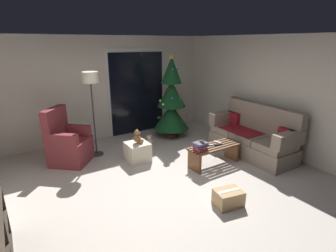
{
  "coord_description": "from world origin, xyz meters",
  "views": [
    {
      "loc": [
        -2.1,
        -3.22,
        2.35
      ],
      "look_at": [
        0.4,
        0.7,
        0.85
      ],
      "focal_mm": 28.06,
      "sensor_mm": 36.0,
      "label": 1
    }
  ],
  "objects_px": {
    "remote_white": "(217,142)",
    "cell_phone": "(202,142)",
    "couch": "(253,136)",
    "book_stack": "(200,146)",
    "remote_silver": "(209,145)",
    "teddy_bear_chestnut": "(138,137)",
    "teddy_bear_cream_by_tree": "(149,141)",
    "ottoman": "(138,152)",
    "cardboard_box_taped_mid_floor": "(228,198)",
    "coffee_table": "(214,152)",
    "remote_black": "(218,145)",
    "christmas_tree": "(171,102)",
    "floor_lamp": "(91,86)",
    "armchair": "(68,144)"
  },
  "relations": [
    {
      "from": "christmas_tree",
      "to": "floor_lamp",
      "type": "distance_m",
      "value": 2.09
    },
    {
      "from": "remote_white",
      "to": "cell_phone",
      "type": "distance_m",
      "value": 0.54
    },
    {
      "from": "christmas_tree",
      "to": "coffee_table",
      "type": "bearing_deg",
      "value": -95.78
    },
    {
      "from": "remote_silver",
      "to": "cell_phone",
      "type": "xyz_separation_m",
      "value": [
        -0.27,
        -0.1,
        0.14
      ]
    },
    {
      "from": "cardboard_box_taped_mid_floor",
      "to": "armchair",
      "type": "bearing_deg",
      "value": 120.63
    },
    {
      "from": "cell_phone",
      "to": "cardboard_box_taped_mid_floor",
      "type": "relative_size",
      "value": 0.32
    },
    {
      "from": "cell_phone",
      "to": "christmas_tree",
      "type": "bearing_deg",
      "value": 94.43
    },
    {
      "from": "teddy_bear_chestnut",
      "to": "book_stack",
      "type": "bearing_deg",
      "value": -49.61
    },
    {
      "from": "book_stack",
      "to": "floor_lamp",
      "type": "xyz_separation_m",
      "value": [
        -1.44,
        1.75,
        1.02
      ]
    },
    {
      "from": "ottoman",
      "to": "cardboard_box_taped_mid_floor",
      "type": "distance_m",
      "value": 2.16
    },
    {
      "from": "teddy_bear_cream_by_tree",
      "to": "coffee_table",
      "type": "bearing_deg",
      "value": -67.61
    },
    {
      "from": "christmas_tree",
      "to": "floor_lamp",
      "type": "xyz_separation_m",
      "value": [
        -2.01,
        -0.1,
        0.59
      ]
    },
    {
      "from": "cardboard_box_taped_mid_floor",
      "to": "remote_black",
      "type": "bearing_deg",
      "value": 53.94
    },
    {
      "from": "armchair",
      "to": "teddy_bear_chestnut",
      "type": "xyz_separation_m",
      "value": [
        1.21,
        -0.71,
        0.12
      ]
    },
    {
      "from": "christmas_tree",
      "to": "teddy_bear_cream_by_tree",
      "type": "height_order",
      "value": "christmas_tree"
    },
    {
      "from": "book_stack",
      "to": "ottoman",
      "type": "relative_size",
      "value": 0.63
    },
    {
      "from": "christmas_tree",
      "to": "couch",
      "type": "bearing_deg",
      "value": -64.52
    },
    {
      "from": "ottoman",
      "to": "coffee_table",
      "type": "bearing_deg",
      "value": -38.38
    },
    {
      "from": "cell_phone",
      "to": "christmas_tree",
      "type": "distance_m",
      "value": 1.97
    },
    {
      "from": "cardboard_box_taped_mid_floor",
      "to": "floor_lamp",
      "type": "bearing_deg",
      "value": 110.41
    },
    {
      "from": "teddy_bear_chestnut",
      "to": "cardboard_box_taped_mid_floor",
      "type": "relative_size",
      "value": 0.63
    },
    {
      "from": "teddy_bear_cream_by_tree",
      "to": "ottoman",
      "type": "bearing_deg",
      "value": -135.13
    },
    {
      "from": "couch",
      "to": "book_stack",
      "type": "xyz_separation_m",
      "value": [
        -1.45,
        0.02,
        0.08
      ]
    },
    {
      "from": "floor_lamp",
      "to": "teddy_bear_chestnut",
      "type": "height_order",
      "value": "floor_lamp"
    },
    {
      "from": "coffee_table",
      "to": "remote_black",
      "type": "height_order",
      "value": "remote_black"
    },
    {
      "from": "couch",
      "to": "christmas_tree",
      "type": "height_order",
      "value": "christmas_tree"
    },
    {
      "from": "remote_silver",
      "to": "ottoman",
      "type": "distance_m",
      "value": 1.46
    },
    {
      "from": "floor_lamp",
      "to": "cardboard_box_taped_mid_floor",
      "type": "distance_m",
      "value": 3.38
    },
    {
      "from": "remote_white",
      "to": "remote_black",
      "type": "height_order",
      "value": "same"
    },
    {
      "from": "ottoman",
      "to": "cardboard_box_taped_mid_floor",
      "type": "height_order",
      "value": "ottoman"
    },
    {
      "from": "book_stack",
      "to": "armchair",
      "type": "relative_size",
      "value": 0.25
    },
    {
      "from": "book_stack",
      "to": "teddy_bear_cream_by_tree",
      "type": "bearing_deg",
      "value": 99.38
    },
    {
      "from": "floor_lamp",
      "to": "book_stack",
      "type": "bearing_deg",
      "value": -50.5
    },
    {
      "from": "couch",
      "to": "christmas_tree",
      "type": "bearing_deg",
      "value": 115.48
    },
    {
      "from": "remote_white",
      "to": "cell_phone",
      "type": "relative_size",
      "value": 1.08
    },
    {
      "from": "christmas_tree",
      "to": "book_stack",
      "type": "bearing_deg",
      "value": -106.86
    },
    {
      "from": "remote_white",
      "to": "couch",
      "type": "bearing_deg",
      "value": -24.61
    },
    {
      "from": "remote_white",
      "to": "armchair",
      "type": "height_order",
      "value": "armchair"
    },
    {
      "from": "christmas_tree",
      "to": "cardboard_box_taped_mid_floor",
      "type": "distance_m",
      "value": 3.23
    },
    {
      "from": "book_stack",
      "to": "christmas_tree",
      "type": "xyz_separation_m",
      "value": [
        0.56,
        1.85,
        0.44
      ]
    },
    {
      "from": "remote_black",
      "to": "teddy_bear_chestnut",
      "type": "xyz_separation_m",
      "value": [
        -1.28,
        0.97,
        0.1
      ]
    },
    {
      "from": "teddy_bear_chestnut",
      "to": "remote_black",
      "type": "bearing_deg",
      "value": -37.04
    },
    {
      "from": "coffee_table",
      "to": "christmas_tree",
      "type": "distance_m",
      "value": 1.95
    },
    {
      "from": "remote_white",
      "to": "floor_lamp",
      "type": "xyz_separation_m",
      "value": [
        -1.98,
        1.65,
        1.09
      ]
    },
    {
      "from": "couch",
      "to": "remote_white",
      "type": "height_order",
      "value": "couch"
    },
    {
      "from": "cell_phone",
      "to": "cardboard_box_taped_mid_floor",
      "type": "xyz_separation_m",
      "value": [
        -0.4,
        -1.12,
        -0.44
      ]
    },
    {
      "from": "teddy_bear_chestnut",
      "to": "teddy_bear_cream_by_tree",
      "type": "height_order",
      "value": "teddy_bear_chestnut"
    },
    {
      "from": "christmas_tree",
      "to": "teddy_bear_cream_by_tree",
      "type": "relative_size",
      "value": 7.31
    },
    {
      "from": "christmas_tree",
      "to": "armchair",
      "type": "relative_size",
      "value": 1.85
    },
    {
      "from": "coffee_table",
      "to": "teddy_bear_chestnut",
      "type": "xyz_separation_m",
      "value": [
        -1.2,
        0.95,
        0.25
      ]
    }
  ]
}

